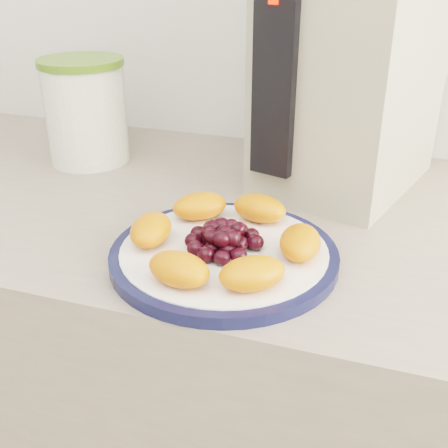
% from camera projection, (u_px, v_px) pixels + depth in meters
% --- Properties ---
extents(counter, '(3.50, 0.60, 0.90)m').
position_uv_depth(counter, '(199.00, 417.00, 1.05)').
color(counter, gray).
rests_on(counter, floor).
extents(cabinet_face, '(3.48, 0.58, 0.84)m').
position_uv_depth(cabinet_face, '(199.00, 429.00, 1.06)').
color(cabinet_face, '#8B6651').
rests_on(cabinet_face, floor).
extents(plate_rim, '(0.27, 0.27, 0.01)m').
position_uv_depth(plate_rim, '(224.00, 255.00, 0.68)').
color(plate_rim, '#12173B').
rests_on(plate_rim, counter).
extents(plate_face, '(0.25, 0.25, 0.02)m').
position_uv_depth(plate_face, '(224.00, 255.00, 0.68)').
color(plate_face, white).
rests_on(plate_face, counter).
extents(canister, '(0.16, 0.16, 0.16)m').
position_uv_depth(canister, '(86.00, 115.00, 0.96)').
color(canister, '#526721').
rests_on(canister, counter).
extents(canister_lid, '(0.17, 0.17, 0.01)m').
position_uv_depth(canister_lid, '(80.00, 62.00, 0.92)').
color(canister_lid, '#4F7226').
rests_on(canister_lid, canister).
extents(appliance_body, '(0.27, 0.32, 0.35)m').
position_uv_depth(appliance_body, '(353.00, 71.00, 0.83)').
color(appliance_body, '#A6A18C').
rests_on(appliance_body, counter).
extents(appliance_panel, '(0.06, 0.04, 0.26)m').
position_uv_depth(appliance_panel, '(275.00, 81.00, 0.75)').
color(appliance_panel, black).
rests_on(appliance_panel, appliance_body).
extents(appliance_led, '(0.01, 0.01, 0.01)m').
position_uv_depth(appliance_led, '(274.00, 2.00, 0.69)').
color(appliance_led, '#FF0C05').
rests_on(appliance_led, appliance_panel).
extents(fruit_plate, '(0.24, 0.24, 0.03)m').
position_uv_depth(fruit_plate, '(224.00, 237.00, 0.66)').
color(fruit_plate, '#FF5B19').
rests_on(fruit_plate, plate_face).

